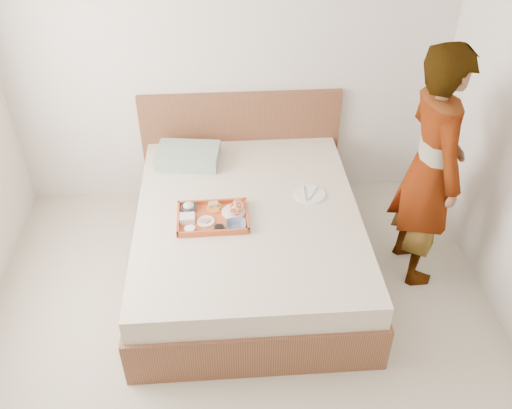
{
  "coord_description": "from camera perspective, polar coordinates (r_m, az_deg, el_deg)",
  "views": [
    {
      "loc": [
        -0.08,
        -2.0,
        2.88
      ],
      "look_at": [
        0.13,
        0.9,
        0.65
      ],
      "focal_mm": 38.24,
      "sensor_mm": 36.0,
      "label": 1
    }
  ],
  "objects": [
    {
      "name": "person",
      "position": [
        3.8,
        17.77,
        3.54
      ],
      "size": [
        0.47,
        0.67,
        1.74
      ],
      "primitive_type": "imported",
      "rotation": [
        0.0,
        0.0,
        1.65
      ],
      "color": "beige",
      "rests_on": "ground"
    },
    {
      "name": "salad_bowl",
      "position": [
        3.82,
        -7.03,
        -0.33
      ],
      "size": [
        0.11,
        0.11,
        0.03
      ],
      "primitive_type": "imported",
      "rotation": [
        0.0,
        0.0,
        0.01
      ],
      "color": "#141745",
      "rests_on": "tray"
    },
    {
      "name": "bed",
      "position": [
        3.99,
        -0.82,
        -3.55
      ],
      "size": [
        1.65,
        2.0,
        0.53
      ],
      "primitive_type": "cube",
      "color": "brown",
      "rests_on": "ground"
    },
    {
      "name": "dinner_plate",
      "position": [
        3.97,
        5.62,
        1.07
      ],
      "size": [
        0.29,
        0.29,
        0.01
      ],
      "primitive_type": "cylinder",
      "rotation": [
        0.0,
        0.0,
        -0.35
      ],
      "color": "white",
      "rests_on": "bed"
    },
    {
      "name": "headboard",
      "position": [
        4.65,
        -1.57,
        6.29
      ],
      "size": [
        1.65,
        0.06,
        0.95
      ],
      "primitive_type": "cube",
      "color": "brown",
      "rests_on": "ground"
    },
    {
      "name": "tray",
      "position": [
        3.73,
        -4.55,
        -1.33
      ],
      "size": [
        0.49,
        0.36,
        0.04
      ],
      "primitive_type": "cube",
      "rotation": [
        0.0,
        0.0,
        0.01
      ],
      "color": "#B65C29",
      "rests_on": "bed"
    },
    {
      "name": "meat_plate",
      "position": [
        3.71,
        -5.28,
        -1.76
      ],
      "size": [
        0.12,
        0.12,
        0.01
      ],
      "primitive_type": "cylinder",
      "rotation": [
        0.0,
        0.0,
        0.01
      ],
      "color": "white",
      "rests_on": "tray"
    },
    {
      "name": "wall_back",
      "position": [
        4.31,
        -2.89,
        15.88
      ],
      "size": [
        3.5,
        0.01,
        2.6
      ],
      "primitive_type": "cube",
      "color": "silver",
      "rests_on": "ground"
    },
    {
      "name": "sauce_dish",
      "position": [
        3.63,
        -3.88,
        -2.51
      ],
      "size": [
        0.07,
        0.07,
        0.03
      ],
      "primitive_type": "cylinder",
      "rotation": [
        0.0,
        0.0,
        0.01
      ],
      "color": "black",
      "rests_on": "tray"
    },
    {
      "name": "plastic_tub",
      "position": [
        3.72,
        -7.2,
        -1.44
      ],
      "size": [
        0.1,
        0.09,
        0.04
      ],
      "primitive_type": "cube",
      "rotation": [
        0.0,
        0.0,
        0.01
      ],
      "color": "silver",
      "rests_on": "tray"
    },
    {
      "name": "bread_plate",
      "position": [
        3.82,
        -4.32,
        -0.34
      ],
      "size": [
        0.12,
        0.12,
        0.01
      ],
      "primitive_type": "cylinder",
      "rotation": [
        0.0,
        0.0,
        0.01
      ],
      "color": "orange",
      "rests_on": "tray"
    },
    {
      "name": "cheese_round",
      "position": [
        3.64,
        -6.93,
        -2.58
      ],
      "size": [
        0.07,
        0.07,
        0.02
      ],
      "primitive_type": "cylinder",
      "rotation": [
        0.0,
        0.0,
        0.01
      ],
      "color": "white",
      "rests_on": "tray"
    },
    {
      "name": "ground",
      "position": [
        3.51,
        -1.13,
        -17.7
      ],
      "size": [
        3.5,
        4.0,
        0.01
      ],
      "primitive_type": "cube",
      "color": "#BBB19E",
      "rests_on": "ground"
    },
    {
      "name": "prawn_plate",
      "position": [
        3.77,
        -2.36,
        -0.76
      ],
      "size": [
        0.17,
        0.17,
        0.01
      ],
      "primitive_type": "cylinder",
      "rotation": [
        0.0,
        0.0,
        0.01
      ],
      "color": "white",
      "rests_on": "tray"
    },
    {
      "name": "pillow",
      "position": [
        4.32,
        -7.13,
        5.07
      ],
      "size": [
        0.52,
        0.39,
        0.12
      ],
      "primitive_type": "cube",
      "rotation": [
        0.0,
        0.0,
        -0.14
      ],
      "color": "#A4B2A5",
      "rests_on": "bed"
    },
    {
      "name": "navy_bowl_big",
      "position": [
        3.64,
        -2.09,
        -2.19
      ],
      "size": [
        0.14,
        0.14,
        0.03
      ],
      "primitive_type": "imported",
      "rotation": [
        0.0,
        0.0,
        0.01
      ],
      "color": "#141745",
      "rests_on": "tray"
    }
  ]
}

